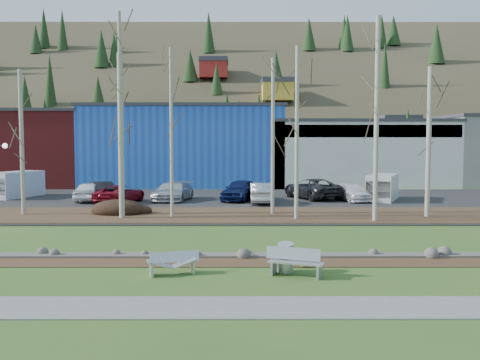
{
  "coord_description": "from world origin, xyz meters",
  "views": [
    {
      "loc": [
        -0.39,
        -17.75,
        4.5
      ],
      "look_at": [
        -0.33,
        10.79,
        2.5
      ],
      "focal_mm": 40.0,
      "sensor_mm": 36.0,
      "label": 1
    }
  ],
  "objects_px": {
    "van_white": "(382,187)",
    "seagull": "(302,263)",
    "litter_bin": "(286,259)",
    "car_4": "(240,190)",
    "car_3": "(170,192)",
    "car_8": "(176,192)",
    "bench_damaged": "(173,263)",
    "car_2": "(120,194)",
    "car_7": "(351,192)",
    "car_5": "(261,193)",
    "van_grey": "(14,185)",
    "car_0": "(90,191)",
    "car_6": "(312,189)",
    "bench_intact": "(295,262)",
    "car_1": "(101,191)"
  },
  "relations": [
    {
      "from": "bench_intact",
      "to": "car_7",
      "type": "distance_m",
      "value": 23.19
    },
    {
      "from": "car_3",
      "to": "litter_bin",
      "type": "bearing_deg",
      "value": -62.93
    },
    {
      "from": "car_0",
      "to": "car_6",
      "type": "relative_size",
      "value": 0.76
    },
    {
      "from": "bench_damaged",
      "to": "car_4",
      "type": "bearing_deg",
      "value": 66.4
    },
    {
      "from": "bench_damaged",
      "to": "van_white",
      "type": "bearing_deg",
      "value": 41.95
    },
    {
      "from": "litter_bin",
      "to": "car_5",
      "type": "height_order",
      "value": "car_5"
    },
    {
      "from": "car_4",
      "to": "car_8",
      "type": "bearing_deg",
      "value": -161.31
    },
    {
      "from": "car_1",
      "to": "van_grey",
      "type": "relative_size",
      "value": 0.85
    },
    {
      "from": "van_white",
      "to": "seagull",
      "type": "bearing_deg",
      "value": -88.56
    },
    {
      "from": "seagull",
      "to": "van_grey",
      "type": "distance_m",
      "value": 31.01
    },
    {
      "from": "car_2",
      "to": "car_7",
      "type": "bearing_deg",
      "value": -159.08
    },
    {
      "from": "car_6",
      "to": "van_white",
      "type": "relative_size",
      "value": 1.17
    },
    {
      "from": "car_5",
      "to": "car_0",
      "type": "bearing_deg",
      "value": -6.1
    },
    {
      "from": "bench_damaged",
      "to": "car_7",
      "type": "relative_size",
      "value": 0.4
    },
    {
      "from": "car_0",
      "to": "van_grey",
      "type": "xyz_separation_m",
      "value": [
        -6.81,
        2.73,
        0.29
      ]
    },
    {
      "from": "van_white",
      "to": "car_2",
      "type": "bearing_deg",
      "value": -151.84
    },
    {
      "from": "car_5",
      "to": "car_3",
      "type": "bearing_deg",
      "value": -14.54
    },
    {
      "from": "seagull",
      "to": "van_white",
      "type": "distance_m",
      "value": 22.98
    },
    {
      "from": "car_3",
      "to": "car_6",
      "type": "distance_m",
      "value": 10.99
    },
    {
      "from": "car_0",
      "to": "car_6",
      "type": "bearing_deg",
      "value": -174.71
    },
    {
      "from": "car_4",
      "to": "seagull",
      "type": "bearing_deg",
      "value": -64.38
    },
    {
      "from": "bench_damaged",
      "to": "van_grey",
      "type": "xyz_separation_m",
      "value": [
        -15.64,
        24.41,
        0.78
      ]
    },
    {
      "from": "car_3",
      "to": "car_8",
      "type": "relative_size",
      "value": 1.0
    },
    {
      "from": "seagull",
      "to": "car_0",
      "type": "bearing_deg",
      "value": 138.36
    },
    {
      "from": "car_3",
      "to": "car_5",
      "type": "height_order",
      "value": "car_5"
    },
    {
      "from": "car_1",
      "to": "litter_bin",
      "type": "bearing_deg",
      "value": 93.87
    },
    {
      "from": "car_2",
      "to": "bench_damaged",
      "type": "bearing_deg",
      "value": 123.32
    },
    {
      "from": "car_2",
      "to": "car_8",
      "type": "xyz_separation_m",
      "value": [
        3.87,
        1.56,
        0.03
      ]
    },
    {
      "from": "car_0",
      "to": "van_grey",
      "type": "bearing_deg",
      "value": -22.3
    },
    {
      "from": "car_2",
      "to": "car_4",
      "type": "bearing_deg",
      "value": -154.32
    },
    {
      "from": "litter_bin",
      "to": "car_4",
      "type": "relative_size",
      "value": 0.2
    },
    {
      "from": "van_white",
      "to": "car_7",
      "type": "bearing_deg",
      "value": -151.7
    },
    {
      "from": "bench_intact",
      "to": "van_white",
      "type": "distance_m",
      "value": 24.17
    },
    {
      "from": "car_6",
      "to": "car_8",
      "type": "xyz_separation_m",
      "value": [
        -10.49,
        -1.27,
        -0.11
      ]
    },
    {
      "from": "car_1",
      "to": "car_2",
      "type": "xyz_separation_m",
      "value": [
        1.91,
        -1.96,
        -0.06
      ]
    },
    {
      "from": "car_3",
      "to": "car_7",
      "type": "relative_size",
      "value": 1.04
    },
    {
      "from": "car_5",
      "to": "car_6",
      "type": "distance_m",
      "value": 5.1
    },
    {
      "from": "litter_bin",
      "to": "car_5",
      "type": "relative_size",
      "value": 0.21
    },
    {
      "from": "car_5",
      "to": "car_8",
      "type": "bearing_deg",
      "value": -15.46
    },
    {
      "from": "car_2",
      "to": "car_7",
      "type": "relative_size",
      "value": 1.05
    },
    {
      "from": "bench_intact",
      "to": "car_4",
      "type": "xyz_separation_m",
      "value": [
        -1.8,
        22.27,
        0.47
      ]
    },
    {
      "from": "car_0",
      "to": "car_6",
      "type": "distance_m",
      "value": 16.9
    },
    {
      "from": "litter_bin",
      "to": "seagull",
      "type": "bearing_deg",
      "value": 41.68
    },
    {
      "from": "bench_damaged",
      "to": "seagull",
      "type": "relative_size",
      "value": 3.98
    },
    {
      "from": "car_0",
      "to": "van_white",
      "type": "height_order",
      "value": "van_white"
    },
    {
      "from": "bench_intact",
      "to": "van_grey",
      "type": "height_order",
      "value": "van_grey"
    },
    {
      "from": "car_2",
      "to": "car_4",
      "type": "xyz_separation_m",
      "value": [
        8.73,
        1.47,
        0.15
      ]
    },
    {
      "from": "car_5",
      "to": "van_white",
      "type": "height_order",
      "value": "van_white"
    },
    {
      "from": "seagull",
      "to": "car_2",
      "type": "relative_size",
      "value": 0.1
    },
    {
      "from": "litter_bin",
      "to": "van_grey",
      "type": "height_order",
      "value": "van_grey"
    }
  ]
}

